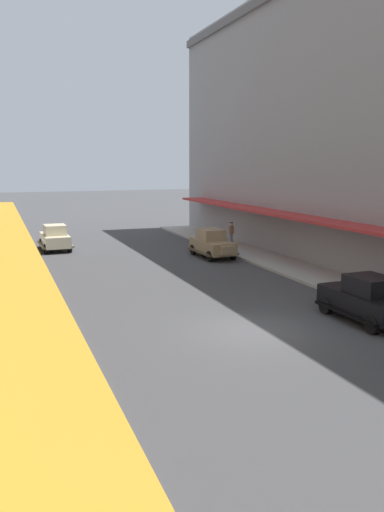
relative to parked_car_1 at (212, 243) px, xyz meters
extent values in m
plane|color=#424244|center=(-4.67, -14.38, -0.94)|extent=(200.00, 200.00, 0.00)
cube|color=#A8A59E|center=(-12.17, -14.38, -0.87)|extent=(3.00, 60.00, 0.15)
cube|color=orange|center=(-12.77, -14.38, 2.06)|extent=(1.80, 54.00, 0.16)
cube|color=#997F5B|center=(0.00, -0.03, -0.20)|extent=(1.82, 3.95, 0.80)
cube|color=#997F5B|center=(-0.01, 0.22, 0.55)|extent=(1.49, 1.74, 0.70)
cube|color=#8C9EA8|center=(-0.01, 0.22, 0.55)|extent=(1.42, 1.71, 0.42)
cube|color=#997F5B|center=(0.06, -2.16, -0.15)|extent=(0.95, 0.39, 0.52)
cube|color=#4C3F2D|center=(0.95, -0.01, -0.52)|extent=(0.34, 3.52, 0.12)
cube|color=#4C3F2D|center=(-0.95, -0.06, -0.52)|extent=(0.34, 3.52, 0.12)
cylinder|color=black|center=(0.85, -1.37, -0.60)|extent=(0.24, 0.69, 0.68)
cylinder|color=black|center=(-0.77, -1.42, -0.60)|extent=(0.24, 0.69, 0.68)
cylinder|color=black|center=(0.77, 1.35, -0.60)|extent=(0.24, 0.69, 0.68)
cylinder|color=black|center=(-0.85, 1.31, -0.60)|extent=(0.24, 0.69, 0.68)
cube|color=black|center=(0.08, -14.86, -0.20)|extent=(1.77, 3.93, 0.80)
cube|color=black|center=(0.09, -15.11, 0.55)|extent=(1.47, 1.72, 0.70)
cube|color=#8C9EA8|center=(0.09, -15.11, 0.55)|extent=(1.40, 1.69, 0.42)
cube|color=black|center=(0.05, -12.73, -0.15)|extent=(0.94, 0.38, 0.52)
cube|color=black|center=(-0.87, -14.88, -0.52)|extent=(0.30, 3.51, 0.12)
cube|color=black|center=(1.03, -14.84, -0.52)|extent=(0.30, 3.51, 0.12)
cylinder|color=black|center=(-0.75, -13.51, -0.60)|extent=(0.23, 0.68, 0.68)
cylinder|color=black|center=(0.87, -13.48, -0.60)|extent=(0.23, 0.68, 0.68)
cylinder|color=black|center=(-0.70, -16.24, -0.60)|extent=(0.23, 0.68, 0.68)
cube|color=beige|center=(-9.38, 6.60, -0.20)|extent=(1.80, 3.94, 0.80)
cube|color=beige|center=(-9.37, 6.35, 0.55)|extent=(1.48, 1.74, 0.70)
cube|color=#8C9EA8|center=(-9.37, 6.35, 0.55)|extent=(1.41, 1.70, 0.42)
cube|color=beige|center=(-9.43, 8.73, -0.15)|extent=(0.94, 0.38, 0.52)
cube|color=#6D6856|center=(-10.33, 6.57, -0.52)|extent=(0.33, 3.51, 0.12)
cube|color=#6D6856|center=(-8.43, 6.62, -0.52)|extent=(0.33, 3.51, 0.12)
cylinder|color=black|center=(-10.22, 7.94, -0.60)|extent=(0.24, 0.69, 0.68)
cylinder|color=black|center=(-8.61, 7.98, -0.60)|extent=(0.24, 0.69, 0.68)
cylinder|color=black|center=(-10.15, 5.21, -0.60)|extent=(0.24, 0.69, 0.68)
cylinder|color=black|center=(-8.54, 5.25, -0.60)|extent=(0.24, 0.69, 0.68)
cylinder|color=#B21E19|center=(-11.02, -8.80, -0.44)|extent=(0.24, 0.24, 0.70)
sphere|color=#B21E19|center=(-11.02, -8.80, -0.07)|extent=(0.20, 0.20, 0.20)
cylinder|color=#4C4238|center=(-11.36, -8.06, -0.37)|extent=(0.24, 0.24, 0.85)
cube|color=#3F598C|center=(-11.36, -8.06, 0.34)|extent=(0.36, 0.22, 0.56)
sphere|color=brown|center=(-11.36, -8.06, 0.74)|extent=(0.22, 0.22, 0.22)
cylinder|color=#4C4238|center=(-12.16, -7.92, -0.37)|extent=(0.24, 0.24, 0.85)
cube|color=maroon|center=(-12.16, -7.92, 0.34)|extent=(0.36, 0.22, 0.56)
sphere|color=beige|center=(-12.16, -7.92, 0.74)|extent=(0.22, 0.22, 0.22)
cylinder|color=black|center=(-12.16, -7.92, 0.86)|extent=(0.28, 0.28, 0.04)
cylinder|color=slate|center=(2.98, 3.37, -0.37)|extent=(0.24, 0.24, 0.85)
cube|color=#8C6647|center=(2.98, 3.37, 0.34)|extent=(0.36, 0.22, 0.56)
sphere|color=beige|center=(2.98, 3.37, 0.74)|extent=(0.22, 0.22, 0.22)
cylinder|color=black|center=(2.98, 3.37, 0.86)|extent=(0.28, 0.28, 0.04)
cylinder|color=#2D2D33|center=(-11.79, 4.25, -0.37)|extent=(0.24, 0.24, 0.85)
cube|color=#8C6647|center=(-11.79, 4.25, 0.34)|extent=(0.36, 0.22, 0.56)
sphere|color=brown|center=(-11.79, 4.25, 0.74)|extent=(0.22, 0.22, 0.22)
cylinder|color=black|center=(-11.79, 4.25, 0.86)|extent=(0.28, 0.28, 0.04)
cylinder|color=#4C4238|center=(-11.86, 4.12, -0.37)|extent=(0.24, 0.24, 0.85)
cube|color=#4C724C|center=(-11.86, 4.12, 0.34)|extent=(0.36, 0.22, 0.56)
sphere|color=#9E7051|center=(-11.86, 4.12, 0.74)|extent=(0.22, 0.22, 0.22)
cylinder|color=black|center=(-11.86, 4.12, 0.86)|extent=(0.28, 0.28, 0.04)
cylinder|color=#4C4238|center=(-11.49, -3.73, -0.37)|extent=(0.24, 0.24, 0.85)
cube|color=white|center=(-11.49, -3.73, 0.34)|extent=(0.36, 0.22, 0.56)
sphere|color=beige|center=(-11.49, -3.73, 0.74)|extent=(0.22, 0.22, 0.22)
cylinder|color=black|center=(-11.49, -3.73, 0.86)|extent=(0.28, 0.28, 0.04)
camera|label=1|loc=(-13.17, -30.35, 5.16)|focal=35.63mm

